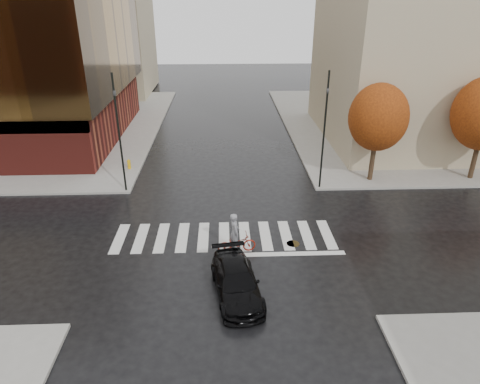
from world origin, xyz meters
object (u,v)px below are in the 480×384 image
object	(u,v)px
cyclist	(236,239)
traffic_light_ne	(325,123)
fire_hydrant	(129,164)
sedan	(236,282)
traffic_light_nw	(118,126)

from	to	relation	value
cyclist	traffic_light_ne	bearing A→B (deg)	-47.07
traffic_light_ne	fire_hydrant	bearing A→B (deg)	-0.53
sedan	cyclist	world-z (taller)	cyclist
sedan	traffic_light_ne	bearing A→B (deg)	52.42
traffic_light_nw	fire_hydrant	world-z (taller)	traffic_light_nw
cyclist	traffic_light_nw	size ratio (longest dim) A/B	0.29
sedan	traffic_light_ne	xyz separation A→B (m)	(5.80, 10.58, 3.78)
fire_hydrant	sedan	bearing A→B (deg)	-62.92
sedan	cyclist	size ratio (longest dim) A/B	2.07
sedan	traffic_light_nw	world-z (taller)	traffic_light_nw
cyclist	traffic_light_nw	bearing A→B (deg)	34.31
fire_hydrant	traffic_light_ne	bearing A→B (deg)	-15.77
traffic_light_nw	fire_hydrant	bearing A→B (deg)	-178.30
cyclist	fire_hydrant	distance (m)	13.25
traffic_light_nw	traffic_light_ne	bearing A→B (deg)	84.00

